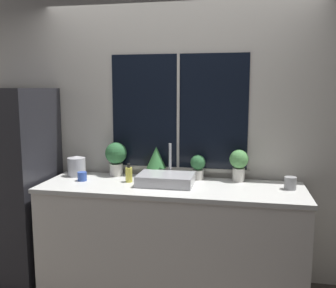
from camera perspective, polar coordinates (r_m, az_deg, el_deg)
The scene contains 13 objects.
wall_back at distance 3.46m, azimuth 1.67°, elevation 1.95°, with size 8.00×0.09×2.70m.
wall_left at distance 4.96m, azimuth -21.61°, elevation 3.33°, with size 0.06×7.00×2.70m.
counter at distance 3.30m, azimuth 0.40°, elevation -14.24°, with size 2.20×0.69×0.94m.
refrigerator at distance 3.74m, azimuth -22.77°, elevation -5.66°, with size 0.69×0.71×1.75m.
sink at distance 3.16m, azimuth -0.33°, elevation -5.38°, with size 0.46×0.37×0.32m.
potted_plant_far_left at distance 3.50m, azimuth -7.93°, elevation -1.81°, with size 0.20×0.20×0.31m.
potted_plant_center_left at distance 3.39m, azimuth -1.80°, elevation -2.39°, with size 0.18×0.18×0.28m.
potted_plant_center_right at distance 3.34m, azimuth 4.58°, elevation -3.32°, with size 0.13×0.13×0.22m.
potted_plant_far_right at distance 3.31m, azimuth 10.75°, elevation -2.79°, with size 0.16×0.16×0.28m.
soap_bottle at distance 3.26m, azimuth -5.98°, elevation -4.63°, with size 0.06×0.06×0.16m.
mug_grey at distance 3.17m, azimuth 18.14°, elevation -5.69°, with size 0.10×0.10×0.10m.
mug_blue at distance 3.38m, azimuth -12.95°, elevation -4.83°, with size 0.08×0.08×0.08m.
kettle at distance 3.56m, azimuth -13.77°, elevation -3.29°, with size 0.16×0.16×0.19m.
Camera 1 is at (0.57, -2.66, 1.74)m, focal length 40.00 mm.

